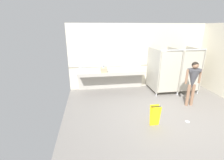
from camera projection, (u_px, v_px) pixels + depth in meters
The scene contains 12 objects.
ground_plane at pixel (169, 122), 4.91m from camera, with size 6.65×6.78×0.10m, color gray.
wall_back at pixel (140, 56), 7.38m from camera, with size 6.65×0.12×2.94m, color beige.
wall_back_tile_band at pixel (140, 65), 7.45m from camera, with size 6.65×0.01×0.06m, color #9E937F.
vanity_counter at pixel (111, 76), 7.17m from camera, with size 3.02×0.59×1.01m.
mirror_panel at pixel (111, 54), 7.07m from camera, with size 2.92×0.02×1.11m, color silver.
bathroom_stalls at pixel (175, 69), 6.82m from camera, with size 1.96×1.32×1.95m.
person_standing at pixel (193, 79), 5.54m from camera, with size 0.58×0.41×1.65m.
handbag at pixel (104, 70), 6.79m from camera, with size 0.28×0.14×0.34m.
soap_dispenser at pixel (103, 69), 7.10m from camera, with size 0.07×0.07×0.21m.
paper_cup at pixel (102, 71), 6.90m from camera, with size 0.07×0.07×0.08m, color beige.
wet_floor_sign at pixel (155, 116), 4.56m from camera, with size 0.28×0.19×0.64m.
floor_drain_cover at pixel (187, 122), 4.84m from camera, with size 0.14×0.14×0.01m, color #B7BABF.
Camera 1 is at (-2.39, -3.92, 2.77)m, focal length 25.13 mm.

